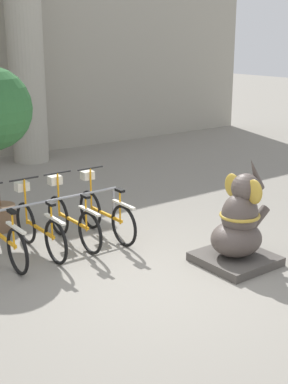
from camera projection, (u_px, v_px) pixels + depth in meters
ground_plane at (163, 278)px, 7.31m from camera, size 60.00×60.00×0.00m
column_right at (26, 59)px, 13.36m from camera, size 1.13×1.13×5.16m
bike_rack at (53, 212)px, 8.28m from camera, size 2.36×0.05×0.77m
bicycle_0 at (2, 235)px, 7.75m from camera, size 0.48×1.68×1.08m
bicycle_1 at (39, 227)px, 8.08m from camera, size 0.48×1.68×1.08m
bicycle_2 at (72, 219)px, 8.44m from camera, size 0.48×1.68×1.08m
bicycle_3 at (105, 212)px, 8.74m from camera, size 0.48×1.68×1.08m
elephant_statue at (239, 228)px, 7.67m from camera, size 1.01×1.01×1.56m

